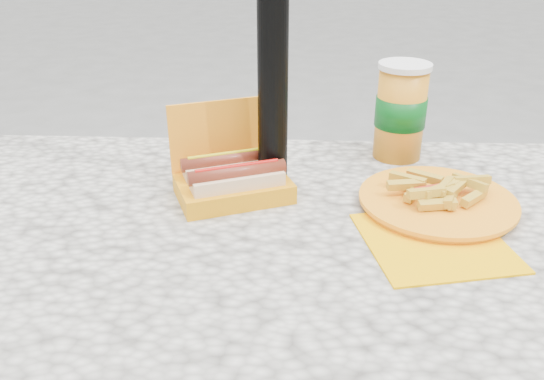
{
  "coord_description": "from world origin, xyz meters",
  "views": [
    {
      "loc": [
        0.04,
        -0.75,
        1.2
      ],
      "look_at": [
        0.0,
        0.06,
        0.8
      ],
      "focal_mm": 38.0,
      "sensor_mm": 36.0,
      "label": 1
    }
  ],
  "objects": [
    {
      "name": "picnic_table",
      "position": [
        0.0,
        0.0,
        0.64
      ],
      "size": [
        1.2,
        0.8,
        0.75
      ],
      "color": "beige",
      "rests_on": "ground"
    },
    {
      "name": "hotdog_box",
      "position": [
        -0.07,
        0.13,
        0.78
      ],
      "size": [
        0.22,
        0.19,
        0.15
      ],
      "rotation": [
        0.0,
        0.0,
        0.38
      ],
      "color": "orange",
      "rests_on": "picnic_table"
    },
    {
      "name": "fries_plate",
      "position": [
        0.27,
        0.1,
        0.76
      ],
      "size": [
        0.28,
        0.36,
        0.05
      ],
      "rotation": [
        0.0,
        0.0,
        0.06
      ],
      "color": "#FFB100",
      "rests_on": "picnic_table"
    },
    {
      "name": "soda_cup",
      "position": [
        0.24,
        0.32,
        0.84
      ],
      "size": [
        0.1,
        0.1,
        0.19
      ],
      "rotation": [
        0.0,
        0.0,
        0.22
      ],
      "color": "orange",
      "rests_on": "picnic_table"
    }
  ]
}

